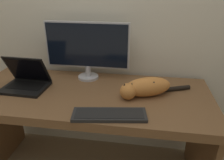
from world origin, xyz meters
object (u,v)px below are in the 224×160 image
Objects in this scene: monitor at (87,48)px; laptop at (26,82)px; external_keyboard at (109,115)px; cat at (145,87)px.

monitor reaches higher than laptop.
external_keyboard is at bearing -63.55° from monitor.
laptop is at bearing 149.18° from external_keyboard.
cat is (0.20, 0.28, 0.06)m from external_keyboard.
cat is (0.87, 0.01, 0.02)m from laptop.
monitor is 1.46× the size of external_keyboard.
laptop reaches higher than external_keyboard.
external_keyboard is 0.35m from cat.
monitor is 2.04× the size of laptop.
monitor is at bearing 108.22° from external_keyboard.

